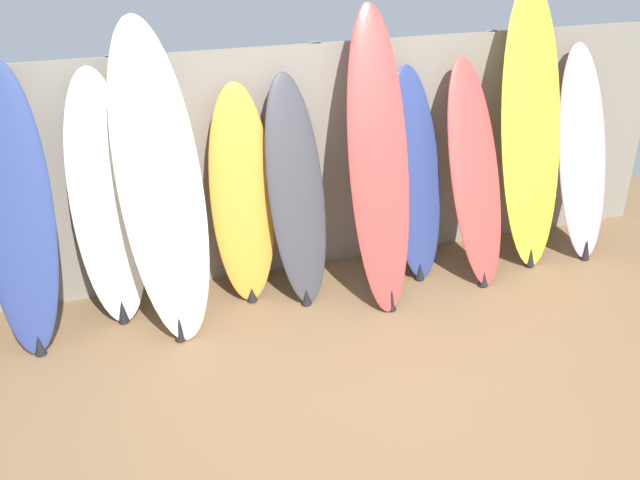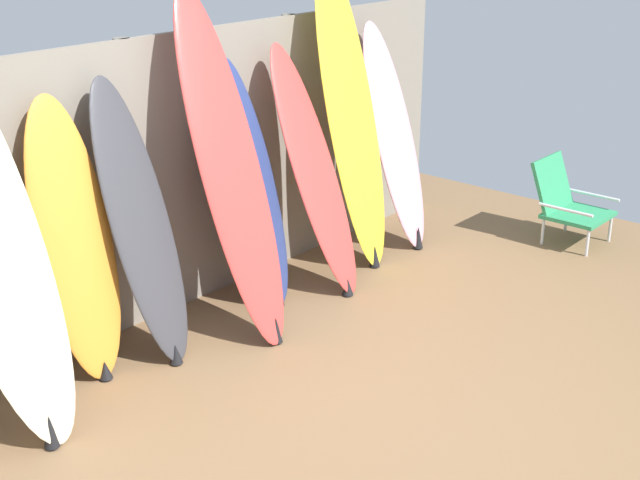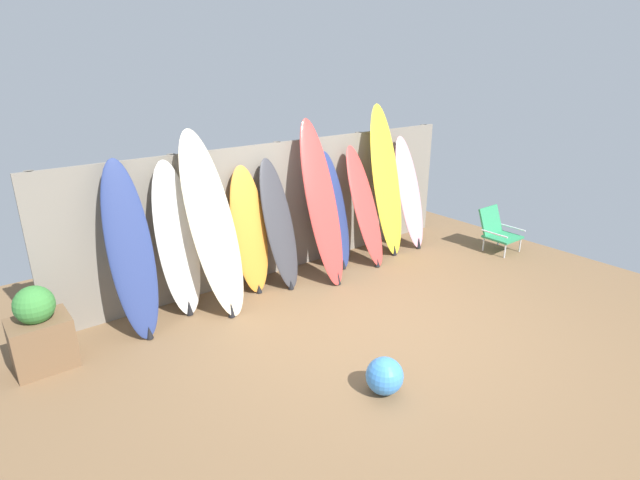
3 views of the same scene
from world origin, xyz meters
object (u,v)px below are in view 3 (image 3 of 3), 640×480
Objects in this scene: surfboard_navy_0 at (130,251)px; surfboard_red_5 at (322,204)px; surfboard_charcoal_4 at (279,225)px; surfboard_orange_3 at (249,231)px; surfboard_pink_9 at (409,193)px; surfboard_cream_2 at (212,225)px; beach_chair at (497,229)px; surfboard_navy_6 at (335,212)px; surfboard_yellow_8 at (386,182)px; surfboard_red_7 at (365,207)px; planter_box at (40,332)px; surfboard_white_1 at (177,241)px; beach_ball at (385,376)px.

surfboard_navy_0 is 0.89× the size of surfboard_red_5.
surfboard_charcoal_4 is 0.79× the size of surfboard_red_5.
surfboard_pink_9 is at bearing -2.28° from surfboard_orange_3.
surfboard_cream_2 is 4.48m from beach_chair.
surfboard_navy_0 is 2.47m from surfboard_red_5.
surfboard_red_5 is at bearing -14.88° from surfboard_charcoal_4.
surfboard_navy_6 is (0.39, 0.21, -0.23)m from surfboard_red_5.
surfboard_navy_6 is 1.00m from surfboard_yellow_8.
surfboard_yellow_8 reaches higher than beach_chair.
surfboard_red_5 is (2.46, -0.12, 0.11)m from surfboard_navy_0.
surfboard_orange_3 is at bearing 173.59° from surfboard_red_7.
surfboard_navy_6 is 0.46m from surfboard_red_7.
surfboard_yellow_8 is (1.92, 0.00, 0.28)m from surfboard_charcoal_4.
planter_box is (-4.26, -0.05, -0.46)m from surfboard_red_7.
surfboard_cream_2 is at bearing 1.85° from planter_box.
surfboard_red_7 is (3.29, -0.07, -0.10)m from surfboard_navy_0.
planter_box is at bearing -176.88° from surfboard_navy_6.
surfboard_navy_0 is at bearing 7.27° from planter_box.
surfboard_yellow_8 is (0.52, 0.10, 0.27)m from surfboard_red_7.
surfboard_navy_6 is at bearing -1.96° from surfboard_orange_3.
surfboard_pink_9 reaches higher than surfboard_orange_3.
surfboard_navy_0 is 1.52m from surfboard_orange_3.
surfboard_red_7 is at bearing 0.73° from planter_box.
surfboard_yellow_8 is at bearing 122.31° from beach_chair.
surfboard_yellow_8 is (3.25, -0.09, 0.22)m from surfboard_white_1.
surfboard_navy_6 is 0.95× the size of surfboard_pink_9.
planter_box is (-2.86, -0.15, -0.45)m from surfboard_charcoal_4.
surfboard_yellow_8 reaches higher than surfboard_navy_6.
surfboard_navy_6 reaches higher than beach_ball.
beach_ball is at bearing -140.42° from surfboard_pink_9.
surfboard_cream_2 is 2.49× the size of planter_box.
surfboard_charcoal_4 is 4.89× the size of beach_ball.
surfboard_pink_9 is 2.63× the size of beach_chair.
surfboard_cream_2 is 1.00× the size of surfboard_red_5.
surfboard_charcoal_4 is 2.54× the size of beach_chair.
beach_ball is at bearing -102.69° from surfboard_charcoal_4.
surfboard_red_7 reaches higher than surfboard_navy_6.
surfboard_navy_6 is (2.29, -0.04, -0.07)m from surfboard_white_1.
surfboard_orange_3 is 0.73× the size of surfboard_yellow_8.
beach_ball is (2.30, -2.33, -0.20)m from planter_box.
surfboard_yellow_8 is (2.30, -0.10, 0.30)m from surfboard_orange_3.
surfboard_navy_0 is at bearing -179.76° from surfboard_pink_9.
surfboard_navy_6 is 1.94× the size of planter_box.
surfboard_pink_9 is at bearing 1.54° from planter_box.
surfboard_yellow_8 is (0.96, -0.05, 0.29)m from surfboard_navy_6.
surfboard_orange_3 is 1.02m from surfboard_red_5.
surfboard_yellow_8 reaches higher than surfboard_cream_2.
surfboard_pink_9 is (0.51, -0.02, -0.25)m from surfboard_yellow_8.
surfboard_pink_9 is at bearing -0.26° from surfboard_charcoal_4.
surfboard_white_1 reaches higher than beach_chair.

